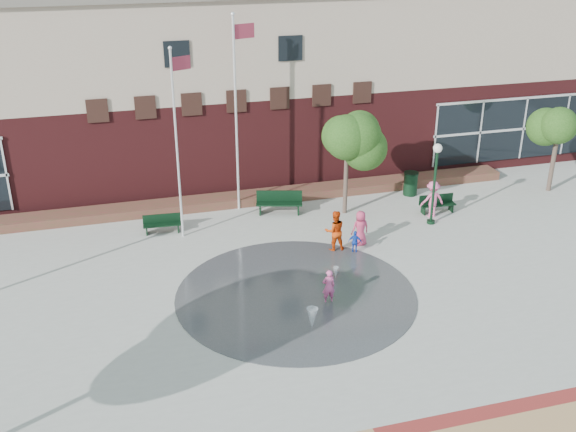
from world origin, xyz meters
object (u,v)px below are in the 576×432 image
object	(u,v)px
flagpole_left	(177,136)
trash_can	(411,184)
flagpole_right	(237,105)
child_splash	(329,286)
bench_left	(162,227)

from	to	relation	value
flagpole_left	trash_can	size ratio (longest dim) A/B	6.82
flagpole_right	child_splash	world-z (taller)	flagpole_right
trash_can	bench_left	bearing A→B (deg)	-174.93
child_splash	flagpole_right	bearing A→B (deg)	-81.79
flagpole_left	trash_can	xyz separation A→B (m)	(10.95, 1.60, -3.74)
bench_left	flagpole_right	bearing A→B (deg)	28.04
flagpole_right	trash_can	bearing A→B (deg)	-20.96
flagpole_right	trash_can	size ratio (longest dim) A/B	7.57
flagpole_right	bench_left	xyz separation A→B (m)	(-3.65, -1.62, -4.56)
flagpole_right	bench_left	world-z (taller)	flagpole_right
flagpole_right	bench_left	size ratio (longest dim) A/B	5.43
bench_left	trash_can	size ratio (longest dim) A/B	1.39
trash_can	flagpole_right	bearing A→B (deg)	175.91
bench_left	child_splash	size ratio (longest dim) A/B	1.28
flagpole_right	bench_left	distance (m)	6.06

